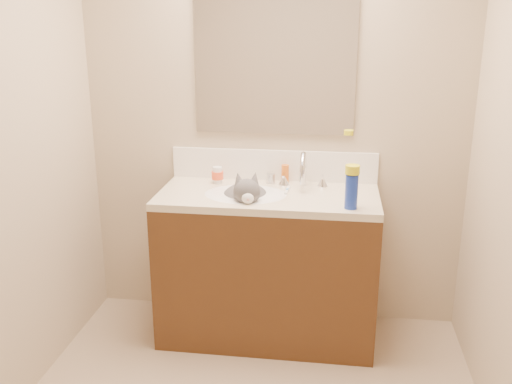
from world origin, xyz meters
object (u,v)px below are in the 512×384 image
(pill_bottle, at_px, (217,175))
(amber_bottle, at_px, (285,174))
(silver_jar, at_px, (271,178))
(spray_can, at_px, (351,192))
(basin, at_px, (246,206))
(cat, at_px, (246,200))
(faucet, at_px, (303,173))
(vanity_cabinet, at_px, (268,269))

(pill_bottle, distance_m, amber_bottle, 0.39)
(silver_jar, distance_m, spray_can, 0.60)
(basin, bearing_deg, cat, -22.94)
(faucet, height_order, silver_jar, faucet)
(silver_jar, relative_size, amber_bottle, 0.52)
(vanity_cabinet, bearing_deg, spray_can, -23.68)
(cat, distance_m, pill_bottle, 0.28)
(silver_jar, bearing_deg, cat, -115.80)
(vanity_cabinet, xyz_separation_m, cat, (-0.12, -0.03, 0.42))
(spray_can, bearing_deg, basin, 163.77)
(basin, bearing_deg, pill_bottle, 136.32)
(amber_bottle, bearing_deg, vanity_cabinet, -109.09)
(vanity_cabinet, height_order, amber_bottle, amber_bottle)
(silver_jar, bearing_deg, amber_bottle, 9.73)
(silver_jar, xyz_separation_m, amber_bottle, (0.08, 0.01, 0.03))
(faucet, xyz_separation_m, spray_can, (0.26, -0.33, 0.00))
(basin, bearing_deg, faucet, 29.12)
(cat, height_order, spray_can, spray_can)
(pill_bottle, bearing_deg, spray_can, -24.75)
(amber_bottle, xyz_separation_m, spray_can, (0.37, -0.40, 0.03))
(basin, bearing_deg, silver_jar, 63.89)
(vanity_cabinet, bearing_deg, silver_jar, 92.67)
(faucet, distance_m, spray_can, 0.42)
(basin, distance_m, cat, 0.04)
(pill_bottle, bearing_deg, cat, -43.58)
(silver_jar, bearing_deg, faucet, -17.36)
(cat, distance_m, spray_can, 0.60)
(pill_bottle, distance_m, silver_jar, 0.31)
(faucet, height_order, pill_bottle, faucet)
(pill_bottle, bearing_deg, silver_jar, 7.92)
(faucet, relative_size, silver_jar, 5.00)
(vanity_cabinet, xyz_separation_m, pill_bottle, (-0.31, 0.15, 0.50))
(silver_jar, height_order, amber_bottle, amber_bottle)
(basin, height_order, spray_can, spray_can)
(amber_bottle, height_order, spray_can, spray_can)
(pill_bottle, bearing_deg, amber_bottle, 8.31)
(cat, bearing_deg, basin, 144.20)
(silver_jar, relative_size, spray_can, 0.32)
(faucet, bearing_deg, silver_jar, 162.64)
(basin, relative_size, pill_bottle, 4.65)
(basin, bearing_deg, amber_bottle, 51.26)
(basin, distance_m, silver_jar, 0.27)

